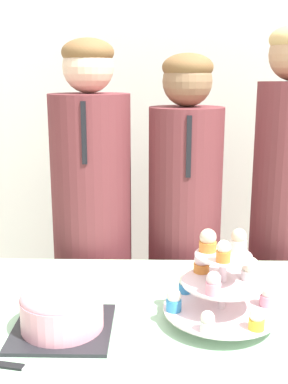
{
  "coord_description": "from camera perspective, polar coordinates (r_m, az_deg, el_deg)",
  "views": [
    {
      "loc": [
        -0.1,
        -0.85,
        1.36
      ],
      "look_at": [
        -0.13,
        0.43,
        1.05
      ],
      "focal_mm": 45.0,
      "sensor_mm": 36.0,
      "label": 1
    }
  ],
  "objects": [
    {
      "name": "student_2",
      "position": [
        1.99,
        16.11,
        -4.53
      ],
      "size": [
        0.26,
        0.26,
        1.54
      ],
      "color": "brown",
      "rests_on": "ground_plane"
    },
    {
      "name": "wall_back",
      "position": [
        2.48,
        3.6,
        13.44
      ],
      "size": [
        9.0,
        0.06,
        2.7
      ],
      "color": "silver",
      "rests_on": "ground_plane"
    },
    {
      "name": "cupcake_stand",
      "position": [
        1.32,
        9.28,
        -10.7
      ],
      "size": [
        0.31,
        0.31,
        0.26
      ],
      "color": "silver",
      "rests_on": "table"
    },
    {
      "name": "round_cake",
      "position": [
        1.29,
        -9.71,
        -13.21
      ],
      "size": [
        0.26,
        0.26,
        0.14
      ],
      "color": "#232328",
      "rests_on": "table"
    },
    {
      "name": "student_0",
      "position": [
        1.96,
        -6.09,
        -5.86
      ],
      "size": [
        0.31,
        0.32,
        1.49
      ],
      "color": "brown",
      "rests_on": "ground_plane"
    },
    {
      "name": "student_1",
      "position": [
        1.95,
        4.76,
        -6.46
      ],
      "size": [
        0.29,
        0.29,
        1.44
      ],
      "color": "brown",
      "rests_on": "ground_plane"
    },
    {
      "name": "cake_knife",
      "position": [
        1.19,
        -13.81,
        -19.66
      ],
      "size": [
        0.24,
        0.06,
        0.01
      ],
      "rotation": [
        0.0,
        0.0,
        -0.19
      ],
      "color": "silver",
      "rests_on": "table"
    }
  ]
}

